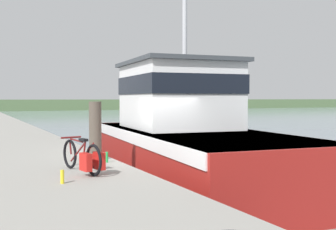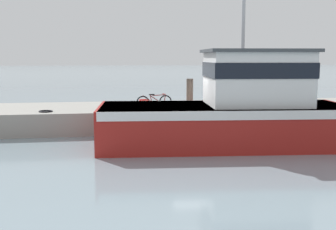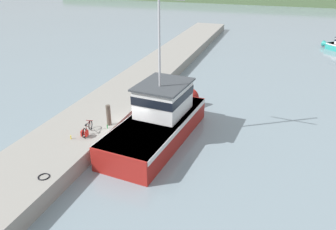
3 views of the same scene
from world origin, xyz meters
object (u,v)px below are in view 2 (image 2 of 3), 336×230
at_px(fishing_boat_main, 239,109).
at_px(water_bottle_by_bike, 132,105).
at_px(water_bottle_on_curb, 179,108).
at_px(mooring_post, 190,94).
at_px(bicycle_touring, 151,102).

height_order(fishing_boat_main, water_bottle_by_bike, fishing_boat_main).
bearing_deg(water_bottle_by_bike, water_bottle_on_curb, 54.54).
bearing_deg(fishing_boat_main, water_bottle_by_bike, -134.43).
bearing_deg(water_bottle_on_curb, mooring_post, 104.22).
xyz_separation_m(fishing_boat_main, bicycle_touring, (-3.80, -2.94, -0.10)).
relative_size(fishing_boat_main, water_bottle_by_bike, 47.70).
xyz_separation_m(fishing_boat_main, mooring_post, (-3.12, -1.26, 0.29)).
bearing_deg(mooring_post, water_bottle_on_curb, -75.78).
distance_m(fishing_boat_main, bicycle_touring, 4.81).
bearing_deg(fishing_boat_main, water_bottle_on_curb, -144.34).
xyz_separation_m(water_bottle_on_curb, water_bottle_by_bike, (-1.42, -2.00, -0.00)).
distance_m(water_bottle_on_curb, water_bottle_by_bike, 2.45).
bearing_deg(bicycle_touring, water_bottle_on_curb, 44.18).
xyz_separation_m(bicycle_touring, water_bottle_by_bike, (-0.61, -0.82, -0.19)).
xyz_separation_m(fishing_boat_main, water_bottle_on_curb, (-2.99, -1.76, -0.29)).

